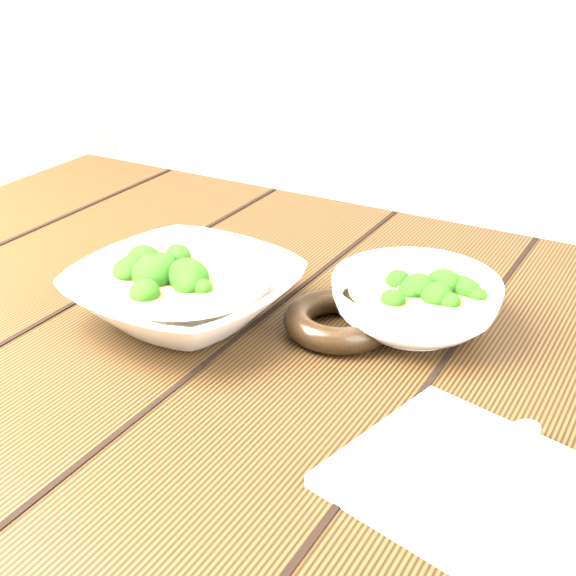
{
  "coord_description": "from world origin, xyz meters",
  "views": [
    {
      "loc": [
        0.37,
        -0.62,
        1.16
      ],
      "look_at": [
        0.02,
        0.02,
        0.8
      ],
      "focal_mm": 50.0,
      "sensor_mm": 36.0,
      "label": 1
    }
  ],
  "objects_px": {
    "table": "(266,429)",
    "soup_bowl_front": "(184,291)",
    "trivet": "(339,320)",
    "napkin": "(482,489)",
    "soup_bowl_back": "(415,302)"
  },
  "relations": [
    {
      "from": "table",
      "to": "trivet",
      "type": "height_order",
      "value": "trivet"
    },
    {
      "from": "table",
      "to": "trivet",
      "type": "bearing_deg",
      "value": 31.93
    },
    {
      "from": "table",
      "to": "trivet",
      "type": "relative_size",
      "value": 10.4
    },
    {
      "from": "soup_bowl_front",
      "to": "napkin",
      "type": "xyz_separation_m",
      "value": [
        0.36,
        -0.12,
        -0.03
      ]
    },
    {
      "from": "trivet",
      "to": "napkin",
      "type": "height_order",
      "value": "trivet"
    },
    {
      "from": "soup_bowl_back",
      "to": "napkin",
      "type": "height_order",
      "value": "soup_bowl_back"
    },
    {
      "from": "soup_bowl_back",
      "to": "trivet",
      "type": "xyz_separation_m",
      "value": [
        -0.06,
        -0.05,
        -0.02
      ]
    },
    {
      "from": "soup_bowl_front",
      "to": "soup_bowl_back",
      "type": "bearing_deg",
      "value": 23.89
    },
    {
      "from": "table",
      "to": "soup_bowl_back",
      "type": "xyz_separation_m",
      "value": [
        0.13,
        0.09,
        0.15
      ]
    },
    {
      "from": "table",
      "to": "soup_bowl_back",
      "type": "distance_m",
      "value": 0.22
    },
    {
      "from": "napkin",
      "to": "soup_bowl_back",
      "type": "bearing_deg",
      "value": 136.41
    },
    {
      "from": "table",
      "to": "soup_bowl_front",
      "type": "bearing_deg",
      "value": -174.07
    },
    {
      "from": "table",
      "to": "soup_bowl_back",
      "type": "relative_size",
      "value": 5.95
    },
    {
      "from": "soup_bowl_front",
      "to": "napkin",
      "type": "height_order",
      "value": "soup_bowl_front"
    },
    {
      "from": "trivet",
      "to": "soup_bowl_front",
      "type": "bearing_deg",
      "value": -162.34
    }
  ]
}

